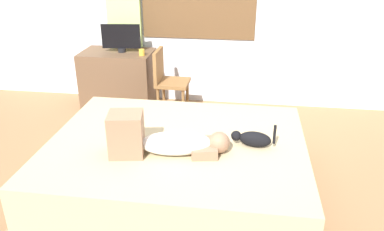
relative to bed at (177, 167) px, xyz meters
The scene contains 9 objects.
ground_plane 0.26m from the bed, ahead, with size 16.00×16.00×0.00m, color olive.
bed is the anchor object (origin of this frame).
person_lying 0.43m from the bed, 107.63° to the right, with size 0.94×0.40×0.34m.
cat 0.70m from the bed, ahead, with size 0.36×0.14×0.21m.
desk 2.11m from the bed, 121.30° to the left, with size 0.90×0.56×0.74m.
tv_monitor 2.18m from the bed, 119.61° to the left, with size 0.48×0.10×0.35m.
cup 1.91m from the bed, 113.58° to the left, with size 0.07×0.07×0.08m, color gold.
chair_by_desk 1.60m from the bed, 104.55° to the left, with size 0.38×0.38×0.86m.
curtain_left 2.55m from the bed, 116.90° to the left, with size 0.44×0.06×2.57m, color #ADCC75.
Camera 1 is at (0.44, -2.83, 2.03)m, focal length 36.54 mm.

